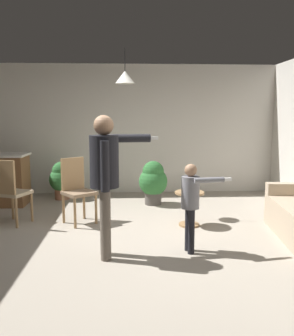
{
  "coord_description": "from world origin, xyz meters",
  "views": [
    {
      "loc": [
        0.04,
        -4.56,
        1.64
      ],
      "look_at": [
        0.27,
        -0.12,
        1.0
      ],
      "focal_mm": 38.9,
      "sensor_mm": 36.0,
      "label": 1
    }
  ],
  "objects_px": {
    "person_adult": "(106,171)",
    "dining_chair_near_wall": "(77,188)",
    "side_table_by_couch": "(189,204)",
    "spare_remote_on_table": "(190,190)",
    "potted_plant_corner": "(62,179)",
    "person_child": "(191,198)",
    "dining_chair_by_counter": "(10,189)",
    "potted_plant_by_wall": "(153,181)"
  },
  "relations": [
    {
      "from": "side_table_by_couch",
      "to": "spare_remote_on_table",
      "type": "bearing_deg",
      "value": 80.81
    },
    {
      "from": "side_table_by_couch",
      "to": "dining_chair_near_wall",
      "type": "height_order",
      "value": "dining_chair_near_wall"
    },
    {
      "from": "potted_plant_by_wall",
      "to": "spare_remote_on_table",
      "type": "relative_size",
      "value": 6.27
    },
    {
      "from": "person_child",
      "to": "dining_chair_near_wall",
      "type": "bearing_deg",
      "value": -140.21
    },
    {
      "from": "dining_chair_near_wall",
      "to": "potted_plant_corner",
      "type": "bearing_deg",
      "value": -108.93
    },
    {
      "from": "dining_chair_by_counter",
      "to": "dining_chair_near_wall",
      "type": "relative_size",
      "value": 1.0
    },
    {
      "from": "dining_chair_by_counter",
      "to": "spare_remote_on_table",
      "type": "distance_m",
      "value": 2.69
    },
    {
      "from": "side_table_by_couch",
      "to": "potted_plant_corner",
      "type": "bearing_deg",
      "value": 139.9
    },
    {
      "from": "dining_chair_by_counter",
      "to": "potted_plant_by_wall",
      "type": "xyz_separation_m",
      "value": [
        2.23,
        1.18,
        -0.1
      ]
    },
    {
      "from": "person_child",
      "to": "potted_plant_corner",
      "type": "distance_m",
      "value": 3.6
    },
    {
      "from": "person_adult",
      "to": "person_child",
      "type": "xyz_separation_m",
      "value": [
        1.0,
        0.1,
        -0.35
      ]
    },
    {
      "from": "dining_chair_near_wall",
      "to": "potted_plant_by_wall",
      "type": "distance_m",
      "value": 1.67
    },
    {
      "from": "person_adult",
      "to": "potted_plant_corner",
      "type": "relative_size",
      "value": 2.21
    },
    {
      "from": "potted_plant_corner",
      "to": "dining_chair_by_counter",
      "type": "bearing_deg",
      "value": -105.19
    },
    {
      "from": "person_child",
      "to": "dining_chair_by_counter",
      "type": "relative_size",
      "value": 1.08
    },
    {
      "from": "person_adult",
      "to": "dining_chair_near_wall",
      "type": "height_order",
      "value": "person_adult"
    },
    {
      "from": "side_table_by_couch",
      "to": "potted_plant_corner",
      "type": "distance_m",
      "value": 2.91
    },
    {
      "from": "dining_chair_near_wall",
      "to": "person_adult",
      "type": "bearing_deg",
      "value": 73.69
    },
    {
      "from": "spare_remote_on_table",
      "to": "person_adult",
      "type": "bearing_deg",
      "value": -134.04
    },
    {
      "from": "dining_chair_by_counter",
      "to": "spare_remote_on_table",
      "type": "xyz_separation_m",
      "value": [
        2.69,
        -0.13,
        -0.01
      ]
    },
    {
      "from": "dining_chair_near_wall",
      "to": "potted_plant_by_wall",
      "type": "xyz_separation_m",
      "value": [
        1.25,
        1.09,
        -0.1
      ]
    },
    {
      "from": "person_adult",
      "to": "spare_remote_on_table",
      "type": "relative_size",
      "value": 12.69
    },
    {
      "from": "person_adult",
      "to": "potted_plant_corner",
      "type": "bearing_deg",
      "value": -166.3
    },
    {
      "from": "dining_chair_near_wall",
      "to": "potted_plant_corner",
      "type": "relative_size",
      "value": 1.34
    },
    {
      "from": "person_child",
      "to": "potted_plant_by_wall",
      "type": "relative_size",
      "value": 1.33
    },
    {
      "from": "person_adult",
      "to": "dining_chair_near_wall",
      "type": "bearing_deg",
      "value": -164.92
    },
    {
      "from": "potted_plant_corner",
      "to": "spare_remote_on_table",
      "type": "distance_m",
      "value": 2.89
    },
    {
      "from": "person_child",
      "to": "dining_chair_near_wall",
      "type": "relative_size",
      "value": 1.08
    },
    {
      "from": "spare_remote_on_table",
      "to": "potted_plant_by_wall",
      "type": "bearing_deg",
      "value": 109.23
    },
    {
      "from": "person_adult",
      "to": "spare_remote_on_table",
      "type": "bearing_deg",
      "value": 130.51
    },
    {
      "from": "person_adult",
      "to": "potted_plant_corner",
      "type": "height_order",
      "value": "person_adult"
    },
    {
      "from": "side_table_by_couch",
      "to": "spare_remote_on_table",
      "type": "distance_m",
      "value": 0.22
    },
    {
      "from": "person_adult",
      "to": "dining_chair_near_wall",
      "type": "xyz_separation_m",
      "value": [
        -0.54,
        1.43,
        -0.48
      ]
    },
    {
      "from": "person_adult",
      "to": "potted_plant_by_wall",
      "type": "height_order",
      "value": "person_adult"
    },
    {
      "from": "dining_chair_by_counter",
      "to": "potted_plant_corner",
      "type": "distance_m",
      "value": 1.76
    },
    {
      "from": "side_table_by_couch",
      "to": "spare_remote_on_table",
      "type": "height_order",
      "value": "spare_remote_on_table"
    },
    {
      "from": "dining_chair_by_counter",
      "to": "potted_plant_corner",
      "type": "xyz_separation_m",
      "value": [
        0.46,
        1.69,
        -0.13
      ]
    },
    {
      "from": "dining_chair_near_wall",
      "to": "dining_chair_by_counter",
      "type": "bearing_deg",
      "value": -32.1
    },
    {
      "from": "side_table_by_couch",
      "to": "spare_remote_on_table",
      "type": "relative_size",
      "value": 4.0
    },
    {
      "from": "side_table_by_couch",
      "to": "dining_chair_near_wall",
      "type": "bearing_deg",
      "value": 171.3
    },
    {
      "from": "potted_plant_by_wall",
      "to": "person_child",
      "type": "bearing_deg",
      "value": -83.27
    },
    {
      "from": "dining_chair_by_counter",
      "to": "dining_chair_near_wall",
      "type": "xyz_separation_m",
      "value": [
        0.98,
        0.08,
        0.0
      ]
    }
  ]
}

